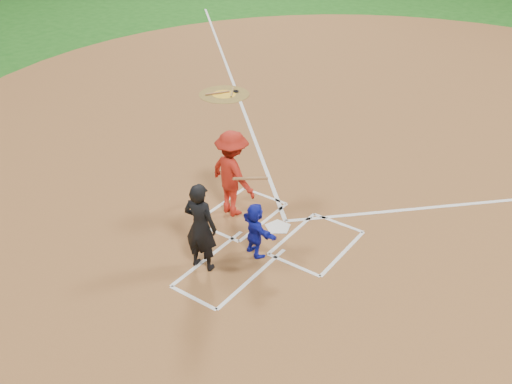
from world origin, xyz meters
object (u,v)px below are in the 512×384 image
Objects in this scene: on_deck_circle at (224,94)px; umpire at (200,227)px; catcher at (255,230)px; batter_at_plate at (232,174)px; home_plate at (278,227)px.

umpire is at bearing -54.28° from on_deck_circle.
batter_at_plate is at bearing -15.08° from catcher.
on_deck_circle is 7.36m from batter_at_plate.
home_plate is at bearing -60.76° from catcher.
catcher is 1.68m from batter_at_plate.
umpire is 0.94× the size of batter_at_plate.
umpire is (-0.60, -0.93, 0.35)m from catcher.
umpire reaches higher than home_plate.
on_deck_circle is at bearing -62.38° from umpire.
umpire is at bearing -69.69° from batter_at_plate.
umpire reaches higher than on_deck_circle.
home_plate is at bearing -43.32° from on_deck_circle.
batter_at_plate is (4.68, -5.59, 0.99)m from on_deck_circle.
catcher is 1.16m from umpire.
catcher is at bearing -47.59° from on_deck_circle.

